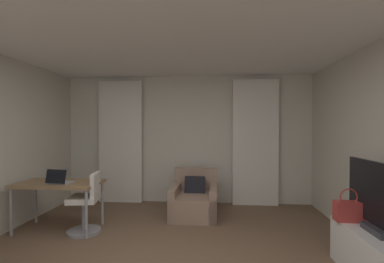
# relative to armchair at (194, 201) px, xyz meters

# --- Properties ---
(wall_window) EXTENTS (5.12, 0.06, 2.60)m
(wall_window) POSITION_rel_armchair_xyz_m (-0.21, 0.87, 1.04)
(wall_window) COLOR beige
(wall_window) RESTS_ON ground
(ceiling) EXTENTS (5.12, 6.12, 0.06)m
(ceiling) POSITION_rel_armchair_xyz_m (-0.21, -2.16, 2.37)
(ceiling) COLOR white
(ceiling) RESTS_ON wall_left
(curtain_left_panel) EXTENTS (0.90, 0.06, 2.50)m
(curtain_left_panel) POSITION_rel_armchair_xyz_m (-1.59, 0.74, 0.99)
(curtain_left_panel) COLOR silver
(curtain_left_panel) RESTS_ON ground
(curtain_right_panel) EXTENTS (0.90, 0.06, 2.50)m
(curtain_right_panel) POSITION_rel_armchair_xyz_m (1.16, 0.74, 0.99)
(curtain_right_panel) COLOR silver
(curtain_right_panel) RESTS_ON ground
(armchair) EXTENTS (0.81, 0.89, 0.79)m
(armchair) POSITION_rel_armchair_xyz_m (0.00, 0.00, 0.00)
(armchair) COLOR #997A66
(armchair) RESTS_ON ground
(desk) EXTENTS (1.21, 0.64, 0.72)m
(desk) POSITION_rel_armchair_xyz_m (-1.99, -0.82, 0.40)
(desk) COLOR olive
(desk) RESTS_ON ground
(desk_chair) EXTENTS (0.48, 0.48, 0.88)m
(desk_chair) POSITION_rel_armchair_xyz_m (-1.53, -0.89, 0.13)
(desk_chair) COLOR gray
(desk_chair) RESTS_ON ground
(laptop) EXTENTS (0.35, 0.29, 0.22)m
(laptop) POSITION_rel_armchair_xyz_m (-1.93, -0.91, 0.51)
(laptop) COLOR #ADADB2
(laptop) RESTS_ON desk
(tv_console) EXTENTS (0.50, 1.13, 0.50)m
(tv_console) POSITION_rel_armchair_xyz_m (1.98, -1.93, -0.01)
(tv_console) COLOR white
(tv_console) RESTS_ON ground
(tv_flatscreen) EXTENTS (0.20, 1.15, 0.70)m
(tv_flatscreen) POSITION_rel_armchair_xyz_m (1.98, -1.91, 0.58)
(tv_flatscreen) COLOR #333338
(tv_flatscreen) RESTS_ON tv_console
(handbag_primary) EXTENTS (0.30, 0.14, 0.37)m
(handbag_primary) POSITION_rel_armchair_xyz_m (1.84, -1.57, 0.36)
(handbag_primary) COLOR #B73833
(handbag_primary) RESTS_ON tv_console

